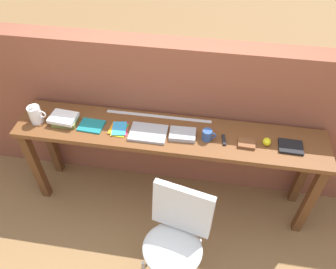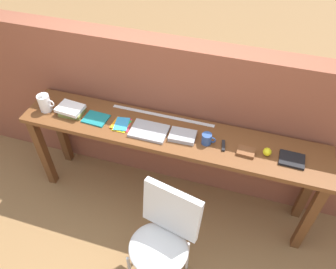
% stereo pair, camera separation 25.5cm
% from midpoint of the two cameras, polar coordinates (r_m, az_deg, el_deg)
% --- Properties ---
extents(ground_plane, '(40.00, 40.00, 0.00)m').
position_cam_midpoint_polar(ground_plane, '(3.12, -3.17, -15.26)').
color(ground_plane, olive).
extents(brick_wall_back, '(6.00, 0.20, 1.48)m').
position_cam_midpoint_polar(brick_wall_back, '(2.94, -1.29, 2.92)').
color(brick_wall_back, brown).
rests_on(brick_wall_back, ground).
extents(sideboard, '(2.50, 0.44, 0.88)m').
position_cam_midpoint_polar(sideboard, '(2.70, -2.54, -1.82)').
color(sideboard, brown).
rests_on(sideboard, ground).
extents(chair_white_moulded, '(0.53, 0.54, 0.89)m').
position_cam_midpoint_polar(chair_white_moulded, '(2.46, -1.72, -17.32)').
color(chair_white_moulded, silver).
rests_on(chair_white_moulded, ground).
extents(pitcher_white, '(0.14, 0.10, 0.18)m').
position_cam_midpoint_polar(pitcher_white, '(2.90, -24.46, 3.10)').
color(pitcher_white, white).
rests_on(pitcher_white, sideboard).
extents(book_stack_leftmost, '(0.23, 0.18, 0.07)m').
position_cam_midpoint_polar(book_stack_leftmost, '(2.83, -20.11, 2.37)').
color(book_stack_leftmost, olive).
rests_on(book_stack_leftmost, sideboard).
extents(magazine_cycling, '(0.21, 0.17, 0.01)m').
position_cam_midpoint_polar(magazine_cycling, '(2.75, -15.81, 1.37)').
color(magazine_cycling, '#19757A').
rests_on(magazine_cycling, sideboard).
extents(pamphlet_pile_colourful, '(0.16, 0.18, 0.01)m').
position_cam_midpoint_polar(pamphlet_pile_colourful, '(2.67, -11.26, 0.82)').
color(pamphlet_pile_colourful, '#E5334C').
rests_on(pamphlet_pile_colourful, sideboard).
extents(book_open_centre, '(0.29, 0.21, 0.02)m').
position_cam_midpoint_polar(book_open_centre, '(2.59, -6.27, 0.14)').
color(book_open_centre, '#9E9EA3').
rests_on(book_open_centre, sideboard).
extents(book_grey_hardcover, '(0.21, 0.15, 0.03)m').
position_cam_midpoint_polar(book_grey_hardcover, '(2.56, -0.30, -0.11)').
color(book_grey_hardcover, '#9E9EA3').
rests_on(book_grey_hardcover, sideboard).
extents(mug, '(0.11, 0.08, 0.09)m').
position_cam_midpoint_polar(mug, '(2.52, 4.02, -0.22)').
color(mug, '#2D4C8C').
rests_on(mug, sideboard).
extents(multitool_folded, '(0.04, 0.11, 0.02)m').
position_cam_midpoint_polar(multitool_folded, '(2.54, 6.89, -1.10)').
color(multitool_folded, black).
rests_on(multitool_folded, sideboard).
extents(leather_journal_brown, '(0.13, 0.11, 0.02)m').
position_cam_midpoint_polar(leather_journal_brown, '(2.54, 10.75, -1.72)').
color(leather_journal_brown, brown).
rests_on(leather_journal_brown, sideboard).
extents(sports_ball_small, '(0.06, 0.06, 0.06)m').
position_cam_midpoint_polar(sports_ball_small, '(2.56, 14.14, -1.38)').
color(sports_ball_small, yellow).
rests_on(sports_ball_small, sideboard).
extents(book_repair_rightmost, '(0.18, 0.15, 0.02)m').
position_cam_midpoint_polar(book_repair_rightmost, '(2.60, 18.00, -2.18)').
color(book_repair_rightmost, black).
rests_on(book_repair_rightmost, sideboard).
extents(ruler_metal_back_edge, '(0.89, 0.03, 0.00)m').
position_cam_midpoint_polar(ruler_metal_back_edge, '(2.74, -4.35, 3.04)').
color(ruler_metal_back_edge, silver).
rests_on(ruler_metal_back_edge, sideboard).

